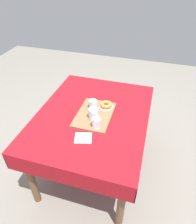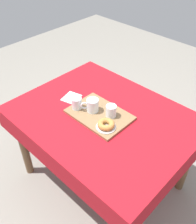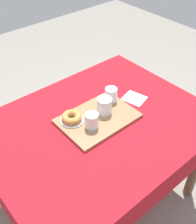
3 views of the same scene
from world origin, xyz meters
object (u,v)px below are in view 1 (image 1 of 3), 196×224
(dining_table, at_px, (93,122))
(water_glass_near, at_px, (93,105))
(tea_mug_left, at_px, (94,114))
(donut_plate_left, at_px, (106,107))
(sugar_donut_left, at_px, (106,105))
(water_glass_far, at_px, (96,123))
(paper_napkin, at_px, (83,138))
(serving_tray, at_px, (95,115))

(dining_table, height_order, water_glass_near, water_glass_near)
(dining_table, xyz_separation_m, water_glass_near, (0.06, 0.01, 0.16))
(tea_mug_left, bearing_deg, water_glass_near, 20.13)
(donut_plate_left, bearing_deg, tea_mug_left, 162.03)
(water_glass_near, relative_size, sugar_donut_left, 0.76)
(water_glass_far, xyz_separation_m, paper_napkin, (-0.14, 0.07, -0.05))
(tea_mug_left, height_order, paper_napkin, tea_mug_left)
(dining_table, height_order, tea_mug_left, tea_mug_left)
(paper_napkin, bearing_deg, dining_table, 4.14)
(serving_tray, bearing_deg, tea_mug_left, -169.91)
(serving_tray, relative_size, sugar_donut_left, 3.76)
(dining_table, height_order, paper_napkin, paper_napkin)
(donut_plate_left, relative_size, paper_napkin, 1.01)
(tea_mug_left, height_order, water_glass_near, tea_mug_left)
(water_glass_far, bearing_deg, serving_tray, 22.32)
(tea_mug_left, height_order, donut_plate_left, tea_mug_left)
(paper_napkin, bearing_deg, donut_plate_left, -9.56)
(serving_tray, distance_m, water_glass_near, 0.10)
(sugar_donut_left, bearing_deg, dining_table, 139.67)
(serving_tray, relative_size, water_glass_far, 4.95)
(tea_mug_left, xyz_separation_m, sugar_donut_left, (0.18, -0.06, -0.02))
(serving_tray, height_order, donut_plate_left, donut_plate_left)
(dining_table, distance_m, donut_plate_left, 0.19)
(dining_table, relative_size, donut_plate_left, 9.45)
(water_glass_near, bearing_deg, sugar_donut_left, -63.72)
(water_glass_near, height_order, sugar_donut_left, water_glass_near)
(donut_plate_left, bearing_deg, paper_napkin, 170.44)
(tea_mug_left, relative_size, paper_napkin, 0.84)
(water_glass_near, distance_m, paper_napkin, 0.37)
(tea_mug_left, bearing_deg, serving_tray, 10.09)
(water_glass_far, bearing_deg, dining_table, 26.69)
(serving_tray, bearing_deg, donut_plate_left, -29.02)
(tea_mug_left, distance_m, water_glass_far, 0.11)
(water_glass_far, distance_m, sugar_donut_left, 0.28)
(donut_plate_left, distance_m, sugar_donut_left, 0.02)
(dining_table, relative_size, tea_mug_left, 11.26)
(serving_tray, bearing_deg, paper_napkin, 179.89)
(serving_tray, distance_m, donut_plate_left, 0.15)
(water_glass_near, xyz_separation_m, donut_plate_left, (0.05, -0.11, -0.04))
(dining_table, distance_m, water_glass_far, 0.25)
(donut_plate_left, distance_m, paper_napkin, 0.43)
(sugar_donut_left, height_order, paper_napkin, sugar_donut_left)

